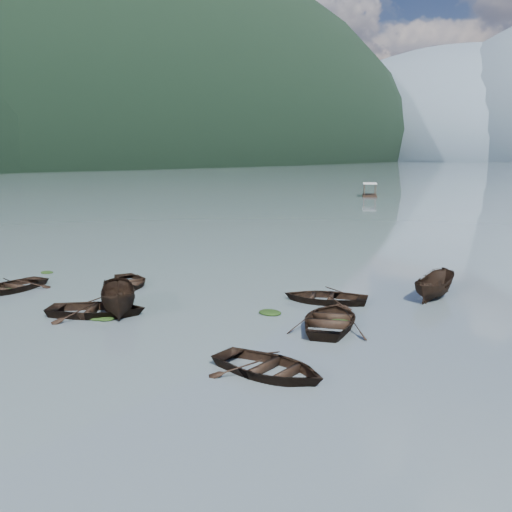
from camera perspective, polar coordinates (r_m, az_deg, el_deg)
The scene contains 19 objects.
ground_plane at distance 25.53m, azimuth -16.48°, elevation -8.23°, with size 2400.00×2400.00×0.00m, color #4F5C63.
haze_mtn_a at distance 956.17m, azimuth 19.92°, elevation 9.02°, with size 520.00×520.00×280.00m, color #475666.
rowboat_0 at distance 36.40m, azimuth -23.22°, elevation -3.19°, with size 3.19×4.47×0.93m, color black.
rowboat_1 at distance 29.45m, azimuth -15.61°, elevation -5.74°, with size 3.45×4.83×1.00m, color black.
rowboat_2 at distance 29.54m, azimuth -13.48°, elevation -5.59°, with size 1.72×4.57×1.77m, color black.
rowboat_3 at distance 26.86m, azimuth 7.52°, elevation -6.97°, with size 3.61×5.06×1.05m, color black.
rowboat_4 at distance 21.10m, azimuth 1.30°, elevation -11.73°, with size 3.24×4.53×0.94m, color black.
rowboat_6 at distance 35.87m, azimuth -12.52°, elevation -2.79°, with size 2.80×3.92×0.81m, color black.
rowboat_7 at distance 31.16m, azimuth 6.93°, elevation -4.56°, with size 3.22×4.51×0.93m, color black.
rowboat_8 at distance 33.25m, azimuth 17.31°, elevation -4.02°, with size 1.57×4.16×1.61m, color black.
weed_clump_0 at distance 36.32m, azimuth -23.76°, elevation -3.25°, with size 1.04×0.85×0.23m, color black.
weed_clump_1 at distance 28.69m, azimuth -14.90°, elevation -6.12°, with size 1.12×0.90×0.25m, color black.
weed_clump_2 at distance 28.87m, azimuth -15.55°, elevation -6.06°, with size 1.08×0.87×0.24m, color black.
weed_clump_3 at distance 27.44m, azimuth 8.42°, elevation -6.63°, with size 1.02×0.86×0.23m, color black.
weed_clump_4 at distance 27.07m, azimuth 6.12°, elevation -6.81°, with size 1.25×0.99×0.26m, color black.
weed_clump_5 at distance 40.86m, azimuth -20.17°, elevation -1.61°, with size 0.92×0.75×0.20m, color black.
weed_clump_6 at distance 33.30m, azimuth -13.70°, elevation -3.83°, with size 1.01×0.85×0.21m, color black.
weed_clump_7 at distance 28.63m, azimuth 1.41°, elevation -5.81°, with size 1.20×0.96×0.26m, color black.
pontoon_left at distance 111.79m, azimuth 11.28°, elevation 5.87°, with size 2.63×6.32×2.42m, color black, non-canonical shape.
Camera 1 is at (19.61, -14.34, 7.84)m, focal length 40.00 mm.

